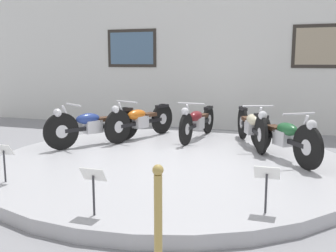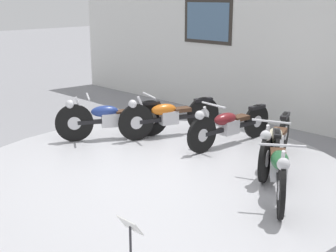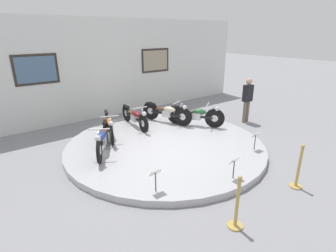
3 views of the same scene
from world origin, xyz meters
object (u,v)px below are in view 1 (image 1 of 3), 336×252
at_px(motorcycle_maroon, 197,121).
at_px(info_placard_front_centre, 93,181).
at_px(motorcycle_green, 283,135).
at_px(info_placard_front_right, 267,179).
at_px(motorcycle_cream, 252,125).
at_px(motorcycle_blue, 93,124).
at_px(info_placard_front_left, 4,155).
at_px(motorcycle_orange, 140,120).

relative_size(motorcycle_maroon, info_placard_front_centre, 3.82).
height_order(motorcycle_green, info_placard_front_right, motorcycle_green).
distance_m(motorcycle_cream, info_placard_front_centre, 4.06).
relative_size(motorcycle_cream, info_placard_front_centre, 3.71).
relative_size(motorcycle_maroon, motorcycle_cream, 1.03).
xyz_separation_m(motorcycle_cream, info_placard_front_right, (0.55, -3.28, -0.03)).
xyz_separation_m(motorcycle_cream, motorcycle_green, (0.60, -0.86, -0.00)).
bearing_deg(motorcycle_blue, motorcycle_maroon, 34.74).
bearing_deg(motorcycle_blue, info_placard_front_right, -35.53).
relative_size(motorcycle_green, info_placard_front_left, 3.27).
height_order(motorcycle_blue, motorcycle_cream, motorcycle_cream).
distance_m(motorcycle_orange, info_placard_front_left, 3.32).
xyz_separation_m(motorcycle_orange, info_placard_front_left, (-0.55, -3.28, -0.02)).
relative_size(motorcycle_blue, motorcycle_maroon, 0.90).
distance_m(motorcycle_blue, motorcycle_green, 3.45).
height_order(motorcycle_maroon, motorcycle_green, motorcycle_green).
relative_size(motorcycle_orange, motorcycle_cream, 1.00).
bearing_deg(motorcycle_maroon, motorcycle_cream, -16.50).
relative_size(motorcycle_cream, motorcycle_green, 1.13).
bearing_deg(motorcycle_green, motorcycle_cream, 125.20).
relative_size(motorcycle_blue, info_placard_front_right, 3.43).
bearing_deg(motorcycle_orange, info_placard_front_left, -99.48).
height_order(motorcycle_blue, motorcycle_orange, motorcycle_blue).
distance_m(motorcycle_maroon, info_placard_front_right, 3.98).
distance_m(motorcycle_orange, motorcycle_green, 2.97).
bearing_deg(info_placard_front_left, info_placard_front_centre, -20.66).
relative_size(motorcycle_orange, info_placard_front_left, 3.73).
bearing_deg(motorcycle_cream, motorcycle_green, -54.80).
xyz_separation_m(motorcycle_maroon, info_placard_front_right, (1.67, -3.61, -0.01)).
distance_m(info_placard_front_left, info_placard_front_right, 3.33).
relative_size(motorcycle_cream, info_placard_front_right, 3.71).
xyz_separation_m(motorcycle_orange, info_placard_front_centre, (1.12, -3.90, -0.02)).
bearing_deg(motorcycle_green, info_placard_front_right, -91.39).
relative_size(motorcycle_blue, motorcycle_orange, 0.92).
bearing_deg(motorcycle_blue, motorcycle_orange, 54.88).
distance_m(motorcycle_blue, info_placard_front_right, 4.16).
height_order(motorcycle_cream, info_placard_front_right, motorcycle_cream).
xyz_separation_m(motorcycle_cream, info_placard_front_left, (-2.79, -3.28, -0.03)).
relative_size(motorcycle_blue, motorcycle_green, 1.05).
relative_size(info_placard_front_centre, info_placard_front_right, 1.00).
bearing_deg(motorcycle_green, motorcycle_maroon, 145.46).
bearing_deg(motorcycle_cream, info_placard_front_centre, -106.00).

